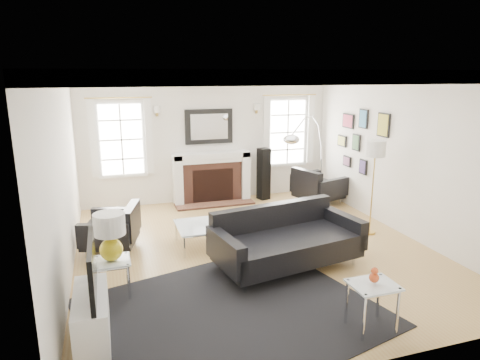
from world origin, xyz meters
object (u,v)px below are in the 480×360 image
object	(u,v)px
sofa	(285,241)
armchair_left	(114,230)
armchair_right	(316,187)
coffee_table	(203,227)
gourd_lamp	(110,234)
fireplace	(212,178)
arc_floor_lamp	(308,160)

from	to	relation	value
sofa	armchair_left	xyz separation A→B (m)	(-2.37, 1.37, -0.04)
armchair_left	sofa	bearing A→B (deg)	-29.95
sofa	armchair_right	xyz separation A→B (m)	(1.90, 2.66, -0.02)
armchair_left	armchair_right	xyz separation A→B (m)	(4.28, 1.29, 0.02)
coffee_table	armchair_right	bearing A→B (deg)	28.77
gourd_lamp	armchair_right	bearing A→B (deg)	32.95
fireplace	armchair_left	world-z (taller)	fireplace
armchair_right	fireplace	bearing A→B (deg)	158.98
sofa	fireplace	bearing A→B (deg)	93.85
sofa	coffee_table	distance (m)	1.46
armchair_left	coffee_table	world-z (taller)	armchair_left
armchair_right	coffee_table	bearing A→B (deg)	-151.23
armchair_left	coffee_table	bearing A→B (deg)	-12.11
gourd_lamp	arc_floor_lamp	size ratio (longest dim) A/B	0.30
coffee_table	gourd_lamp	size ratio (longest dim) A/B	1.36
arc_floor_lamp	armchair_left	bearing A→B (deg)	-169.36
fireplace	sofa	bearing A→B (deg)	-86.15
coffee_table	arc_floor_lamp	xyz separation A→B (m)	(2.36, 1.00, 0.77)
sofa	gourd_lamp	size ratio (longest dim) A/B	3.73
fireplace	armchair_right	bearing A→B (deg)	-21.02
armchair_left	gourd_lamp	size ratio (longest dim) A/B	1.75
armchair_right	gourd_lamp	distance (m)	5.19
sofa	armchair_left	bearing A→B (deg)	150.05
sofa	coffee_table	world-z (taller)	sofa
fireplace	armchair_right	size ratio (longest dim) A/B	1.46
fireplace	armchair_right	distance (m)	2.30
armchair_right	armchair_left	bearing A→B (deg)	-163.22
armchair_left	gourd_lamp	world-z (taller)	gourd_lamp
sofa	arc_floor_lamp	xyz separation A→B (m)	(1.37, 2.07, 0.72)
sofa	armchair_left	world-z (taller)	sofa
sofa	gourd_lamp	xyz separation A→B (m)	(-2.43, -0.15, 0.46)
armchair_right	gourd_lamp	size ratio (longest dim) A/B	1.88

